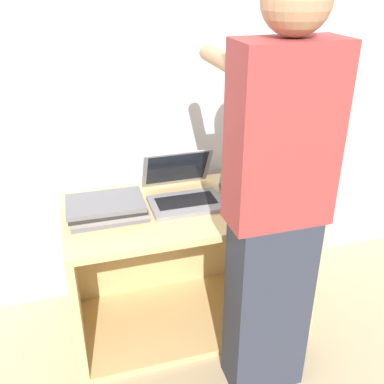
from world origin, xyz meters
The scene contains 8 objects.
ground_plane centered at (0.00, 0.00, 0.00)m, with size 12.00×12.00×0.00m, color tan.
wall_back centered at (0.00, 0.74, 1.20)m, with size 8.00×0.05×2.40m.
cart centered at (0.00, 0.39, 0.36)m, with size 1.22×0.64×0.73m.
laptop_open centered at (0.00, 0.38, 0.78)m, with size 0.36×0.37×0.23m.
laptop_stack_left centered at (-0.39, 0.32, 0.77)m, with size 0.38×0.26×0.08m.
laptop_stack_right centered at (0.40, 0.31, 0.78)m, with size 0.38×0.26×0.10m.
person centered at (0.23, -0.17, 0.93)m, with size 0.40×0.54×1.82m.
inventory_tag centered at (0.39, 0.26, 0.84)m, with size 0.06×0.02×0.01m.
Camera 1 is at (-0.54, -1.58, 1.79)m, focal length 42.00 mm.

